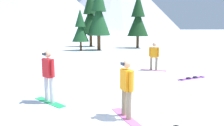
# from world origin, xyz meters

# --- Properties ---
(ground_plane) EXTENTS (800.00, 800.00, 0.00)m
(ground_plane) POSITION_xyz_m (0.00, 0.00, 0.00)
(ground_plane) COLOR white
(snowboarder_foreground) EXTENTS (0.46, 1.55, 1.70)m
(snowboarder_foreground) POSITION_xyz_m (-0.05, 0.49, 0.89)
(snowboarder_foreground) COLOR pink
(snowboarder_foreground) RESTS_ON ground_plane
(snowboarder_midground) EXTENTS (1.07, 1.44, 1.82)m
(snowboarder_midground) POSITION_xyz_m (-2.19, 2.46, 0.97)
(snowboarder_midground) COLOR #19B259
(snowboarder_midground) RESTS_ON ground_plane
(snowboarder_background) EXTENTS (1.47, 1.13, 1.71)m
(snowboarder_background) POSITION_xyz_m (3.95, 6.92, 0.90)
(snowboarder_background) COLOR pink
(snowboarder_background) RESTS_ON ground_plane
(loose_snowboard_near_right) EXTENTS (1.88, 0.66, 0.09)m
(loose_snowboard_near_right) POSITION_xyz_m (4.84, 4.33, 0.02)
(loose_snowboard_near_right) COLOR #993FD8
(loose_snowboard_near_right) RESTS_ON ground_plane
(pine_tree_young) EXTENTS (2.75, 2.75, 7.10)m
(pine_tree_young) POSITION_xyz_m (8.91, 21.83, 3.87)
(pine_tree_young) COLOR #472D19
(pine_tree_young) RESTS_ON ground_plane
(pine_tree_twin) EXTENTS (1.94, 1.94, 4.77)m
(pine_tree_twin) POSITION_xyz_m (1.24, 20.31, 2.60)
(pine_tree_twin) COLOR #472D19
(pine_tree_twin) RESTS_ON ground_plane
(pine_tree_short) EXTENTS (2.73, 2.73, 7.90)m
(pine_tree_short) POSITION_xyz_m (3.38, 20.29, 4.30)
(pine_tree_short) COLOR #472D19
(pine_tree_short) RESTS_ON ground_plane
(pine_tree_tall) EXTENTS (3.16, 3.16, 7.94)m
(pine_tree_tall) POSITION_xyz_m (3.41, 25.89, 4.33)
(pine_tree_tall) COLOR #472D19
(pine_tree_tall) RESTS_ON ground_plane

